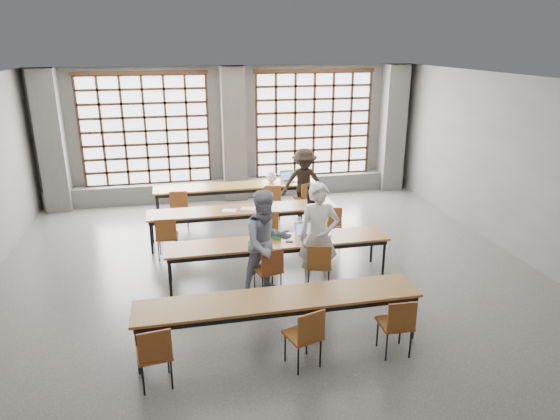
% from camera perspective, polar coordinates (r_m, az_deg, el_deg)
% --- Properties ---
extents(floor, '(11.00, 11.00, 0.00)m').
position_cam_1_polar(floor, '(8.99, -0.75, -8.44)').
color(floor, '#4D4E4B').
rests_on(floor, ground).
extents(ceiling, '(11.00, 11.00, 0.00)m').
position_cam_1_polar(ceiling, '(8.01, -0.86, 14.40)').
color(ceiling, silver).
rests_on(ceiling, floor).
extents(wall_back, '(10.00, 0.00, 10.00)m').
position_cam_1_polar(wall_back, '(13.63, -5.47, 8.77)').
color(wall_back, '#595957').
rests_on(wall_back, floor).
extents(wall_right, '(0.00, 11.00, 11.00)m').
position_cam_1_polar(wall_right, '(10.50, 27.07, 3.72)').
color(wall_right, '#595957').
rests_on(wall_right, floor).
extents(column_left, '(0.60, 0.55, 3.50)m').
position_cam_1_polar(column_left, '(13.58, -24.66, 7.10)').
color(column_left, '#585855').
rests_on(column_left, floor).
extents(column_mid, '(0.60, 0.55, 3.50)m').
position_cam_1_polar(column_mid, '(13.36, -5.32, 8.56)').
color(column_mid, '#585855').
rests_on(column_mid, floor).
extents(column_right, '(0.60, 0.55, 3.50)m').
position_cam_1_polar(column_right, '(14.59, 12.71, 9.07)').
color(column_right, '#585855').
rests_on(column_right, floor).
extents(window_left, '(3.32, 0.12, 3.00)m').
position_cam_1_polar(window_left, '(13.45, -15.11, 8.72)').
color(window_left, white).
rests_on(window_left, wall_back).
extents(window_right, '(3.32, 0.12, 3.00)m').
position_cam_1_polar(window_right, '(13.97, 3.87, 9.68)').
color(window_right, white).
rests_on(window_right, wall_back).
extents(sill_ledge, '(9.80, 0.35, 0.50)m').
position_cam_1_polar(sill_ledge, '(13.78, -5.18, 2.48)').
color(sill_ledge, '#585855').
rests_on(sill_ledge, floor).
extents(desk_row_a, '(4.00, 0.70, 0.73)m').
position_cam_1_polar(desk_row_a, '(12.37, -5.03, 2.56)').
color(desk_row_a, brown).
rests_on(desk_row_a, floor).
extents(desk_row_b, '(4.00, 0.70, 0.73)m').
position_cam_1_polar(desk_row_b, '(10.62, -4.22, -0.18)').
color(desk_row_b, brown).
rests_on(desk_row_b, floor).
extents(desk_row_c, '(4.00, 0.70, 0.73)m').
position_cam_1_polar(desk_row_c, '(8.93, -0.22, -3.91)').
color(desk_row_c, brown).
rests_on(desk_row_c, floor).
extents(desk_row_d, '(4.00, 0.70, 0.73)m').
position_cam_1_polar(desk_row_d, '(7.07, -0.09, -10.45)').
color(desk_row_d, brown).
rests_on(desk_row_d, floor).
extents(chair_back_left, '(0.45, 0.46, 0.88)m').
position_cam_1_polar(chair_back_left, '(11.72, -11.43, 0.67)').
color(chair_back_left, brown).
rests_on(chair_back_left, floor).
extents(chair_back_mid, '(0.48, 0.48, 0.88)m').
position_cam_1_polar(chair_back_mid, '(11.93, -0.86, 1.38)').
color(chair_back_mid, brown).
rests_on(chair_back_mid, floor).
extents(chair_back_right, '(0.52, 0.52, 0.88)m').
position_cam_1_polar(chair_back_right, '(12.12, 3.01, 1.63)').
color(chair_back_right, brown).
rests_on(chair_back_right, floor).
extents(chair_mid_left, '(0.45, 0.45, 0.88)m').
position_cam_1_polar(chair_mid_left, '(9.99, -12.83, -2.67)').
color(chair_mid_left, brown).
rests_on(chair_mid_left, floor).
extents(chair_mid_centre, '(0.43, 0.43, 0.88)m').
position_cam_1_polar(chair_mid_centre, '(10.14, -1.44, -1.85)').
color(chair_mid_centre, brown).
rests_on(chair_mid_centre, floor).
extents(chair_mid_right, '(0.53, 0.53, 0.88)m').
position_cam_1_polar(chair_mid_right, '(10.47, 5.96, -1.26)').
color(chair_mid_right, brown).
rests_on(chair_mid_right, floor).
extents(chair_front_left, '(0.51, 0.51, 0.88)m').
position_cam_1_polar(chair_front_left, '(8.37, -1.21, -6.51)').
color(chair_front_left, brown).
rests_on(chair_front_left, floor).
extents(chair_front_right, '(0.52, 0.52, 0.88)m').
position_cam_1_polar(chair_front_right, '(8.56, 4.47, -5.96)').
color(chair_front_right, brown).
rests_on(chair_front_right, floor).
extents(chair_near_left, '(0.47, 0.47, 0.88)m').
position_cam_1_polar(chair_near_left, '(6.49, -14.13, -15.35)').
color(chair_near_left, brown).
rests_on(chair_near_left, floor).
extents(chair_near_mid, '(0.52, 0.53, 0.88)m').
position_cam_1_polar(chair_near_mid, '(6.66, 3.01, -13.78)').
color(chair_near_mid, brown).
rests_on(chair_near_mid, floor).
extents(chair_near_right, '(0.43, 0.44, 0.88)m').
position_cam_1_polar(chair_near_right, '(7.06, 13.29, -12.26)').
color(chair_near_right, brown).
rests_on(chair_near_right, floor).
extents(student_male, '(0.77, 0.59, 1.90)m').
position_cam_1_polar(student_male, '(8.52, 4.44, -3.08)').
color(student_male, silver).
rests_on(student_male, floor).
extents(student_female, '(1.03, 0.89, 1.83)m').
position_cam_1_polar(student_female, '(8.33, -1.53, -3.80)').
color(student_female, '#19214B').
rests_on(student_female, floor).
extents(student_back, '(1.13, 0.71, 1.68)m').
position_cam_1_polar(student_back, '(12.15, 2.78, 3.16)').
color(student_back, black).
rests_on(student_back, floor).
extents(laptop_front, '(0.41, 0.36, 0.26)m').
position_cam_1_polar(laptop_front, '(9.10, 2.96, -2.63)').
color(laptop_front, '#BABABF').
rests_on(laptop_front, desk_row_c).
extents(laptop_back, '(0.41, 0.37, 0.26)m').
position_cam_1_polar(laptop_back, '(12.66, 0.92, 3.62)').
color(laptop_back, '#AFAFB4').
rests_on(laptop_back, desk_row_a).
extents(mouse, '(0.11, 0.09, 0.04)m').
position_cam_1_polar(mouse, '(9.12, 5.66, -2.96)').
color(mouse, white).
rests_on(mouse, desk_row_c).
extents(green_box, '(0.27, 0.16, 0.09)m').
position_cam_1_polar(green_box, '(8.96, -0.64, -3.09)').
color(green_box, green).
rests_on(green_box, desk_row_c).
extents(phone, '(0.14, 0.10, 0.01)m').
position_cam_1_polar(phone, '(8.85, 1.05, -3.63)').
color(phone, black).
rests_on(phone, desk_row_c).
extents(paper_sheet_b, '(0.34, 0.29, 0.00)m').
position_cam_1_polar(paper_sheet_b, '(10.52, -5.81, -0.04)').
color(paper_sheet_b, white).
rests_on(paper_sheet_b, desk_row_b).
extents(paper_sheet_c, '(0.35, 0.29, 0.00)m').
position_cam_1_polar(paper_sheet_c, '(10.61, -3.69, 0.19)').
color(paper_sheet_c, silver).
rests_on(paper_sheet_c, desk_row_b).
extents(backpack, '(0.37, 0.32, 0.40)m').
position_cam_1_polar(backpack, '(10.91, 4.06, 1.80)').
color(backpack, black).
rests_on(backpack, desk_row_b).
extents(plastic_bag, '(0.32, 0.29, 0.29)m').
position_cam_1_polar(plastic_bag, '(12.50, -0.98, 3.80)').
color(plastic_bag, white).
rests_on(plastic_bag, desk_row_a).
extents(red_pouch, '(0.20, 0.08, 0.06)m').
position_cam_1_polar(red_pouch, '(6.58, -14.18, -15.24)').
color(red_pouch, '#9E2513').
rests_on(red_pouch, chair_near_left).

